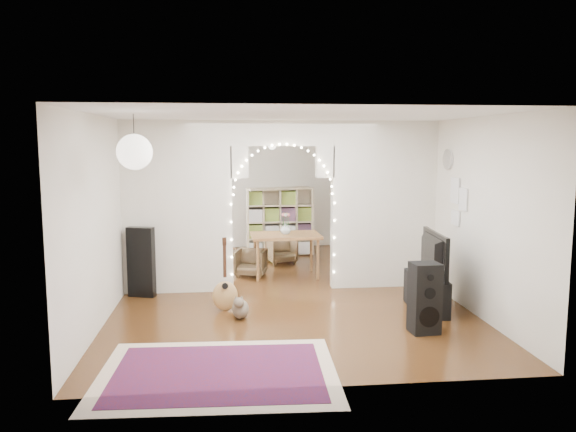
{
  "coord_description": "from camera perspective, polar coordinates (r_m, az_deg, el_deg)",
  "views": [
    {
      "loc": [
        -0.87,
        -8.86,
        2.35
      ],
      "look_at": [
        0.12,
        0.3,
        1.15
      ],
      "focal_mm": 35.0,
      "sensor_mm": 36.0,
      "label": 1
    }
  ],
  "objects": [
    {
      "name": "tabby_cat",
      "position": [
        7.68,
        -4.88,
        -9.29
      ],
      "size": [
        0.28,
        0.54,
        0.35
      ],
      "rotation": [
        0.0,
        0.0,
        -0.16
      ],
      "color": "brown",
      "rests_on": "floor"
    },
    {
      "name": "floor_speaker",
      "position": [
        7.22,
        13.71,
        -8.11
      ],
      "size": [
        0.37,
        0.33,
        0.88
      ],
      "rotation": [
        0.0,
        0.0,
        0.07
      ],
      "color": "black",
      "rests_on": "floor"
    },
    {
      "name": "paper_lantern",
      "position": [
        6.54,
        -15.32,
        6.3
      ],
      "size": [
        0.4,
        0.4,
        0.4
      ],
      "primitive_type": "sphere",
      "color": "white",
      "rests_on": "ceiling"
    },
    {
      "name": "wall_back",
      "position": [
        12.68,
        -2.24,
        2.92
      ],
      "size": [
        5.0,
        0.02,
        2.7
      ],
      "primitive_type": "cube",
      "color": "silver",
      "rests_on": "floor"
    },
    {
      "name": "wall_right",
      "position": [
        9.53,
        14.57,
        1.18
      ],
      "size": [
        0.02,
        7.5,
        2.7
      ],
      "primitive_type": "cube",
      "color": "silver",
      "rests_on": "floor"
    },
    {
      "name": "media_console",
      "position": [
        8.22,
        13.86,
        -7.59
      ],
      "size": [
        0.47,
        1.03,
        0.5
      ],
      "primitive_type": "cube",
      "rotation": [
        0.0,
        0.0,
        -0.07
      ],
      "color": "black",
      "rests_on": "floor"
    },
    {
      "name": "ceiling",
      "position": [
        8.91,
        -0.58,
        9.69
      ],
      "size": [
        5.0,
        7.5,
        0.02
      ],
      "primitive_type": "cube",
      "color": "white",
      "rests_on": "wall_back"
    },
    {
      "name": "picture_frames",
      "position": [
        8.59,
        16.83,
        1.44
      ],
      "size": [
        0.02,
        0.5,
        0.7
      ],
      "primitive_type": null,
      "color": "white",
      "rests_on": "wall_right"
    },
    {
      "name": "divider_wall",
      "position": [
        8.95,
        -0.57,
        1.51
      ],
      "size": [
        5.0,
        0.2,
        2.7
      ],
      "color": "silver",
      "rests_on": "floor"
    },
    {
      "name": "wall_clock",
      "position": [
        8.92,
        15.97,
        5.55
      ],
      "size": [
        0.03,
        0.31,
        0.31
      ],
      "primitive_type": "cylinder",
      "rotation": [
        0.0,
        1.57,
        0.0
      ],
      "color": "white",
      "rests_on": "wall_right"
    },
    {
      "name": "dining_chair_left",
      "position": [
        11.06,
        -0.67,
        -3.53
      ],
      "size": [
        0.64,
        0.65,
        0.49
      ],
      "primitive_type": "imported",
      "rotation": [
        0.0,
        0.0,
        0.24
      ],
      "color": "brown",
      "rests_on": "floor"
    },
    {
      "name": "window",
      "position": [
        10.81,
        -14.69,
        2.69
      ],
      "size": [
        0.04,
        1.2,
        1.4
      ],
      "primitive_type": "cube",
      "color": "white",
      "rests_on": "wall_left"
    },
    {
      "name": "ceiling_fan",
      "position": [
        10.89,
        -1.62,
        7.7
      ],
      "size": [
        1.1,
        1.1,
        0.3
      ],
      "primitive_type": null,
      "color": "#CD8844",
      "rests_on": "ceiling"
    },
    {
      "name": "dining_table",
      "position": [
        9.89,
        -0.25,
        -2.27
      ],
      "size": [
        1.22,
        0.84,
        0.76
      ],
      "rotation": [
        0.0,
        0.0,
        0.03
      ],
      "color": "brown",
      "rests_on": "floor"
    },
    {
      "name": "tv",
      "position": [
        8.09,
        13.98,
        -3.76
      ],
      "size": [
        0.22,
        1.08,
        0.62
      ],
      "primitive_type": "imported",
      "rotation": [
        0.0,
        0.0,
        1.5
      ],
      "color": "black",
      "rests_on": "media_console"
    },
    {
      "name": "wall_front",
      "position": [
        5.28,
        3.45,
        -3.51
      ],
      "size": [
        5.0,
        0.02,
        2.7
      ],
      "primitive_type": "cube",
      "color": "silver",
      "rests_on": "floor"
    },
    {
      "name": "floor",
      "position": [
        9.21,
        -0.55,
        -7.35
      ],
      "size": [
        7.5,
        7.5,
        0.0
      ],
      "primitive_type": "plane",
      "color": "black",
      "rests_on": "ground"
    },
    {
      "name": "area_rug",
      "position": [
        6.02,
        -7.11,
        -15.52
      ],
      "size": [
        2.51,
        1.93,
        0.02
      ],
      "primitive_type": "cube",
      "rotation": [
        0.0,
        0.0,
        -0.04
      ],
      "color": "maroon",
      "rests_on": "floor"
    },
    {
      "name": "bookcase",
      "position": [
        11.77,
        -0.83,
        -0.56
      ],
      "size": [
        1.43,
        0.7,
        1.42
      ],
      "primitive_type": "cube",
      "rotation": [
        0.0,
        0.0,
        0.26
      ],
      "color": "#BEB08A",
      "rests_on": "floor"
    },
    {
      "name": "acoustic_guitar",
      "position": [
        7.97,
        -6.42,
        -6.87
      ],
      "size": [
        0.38,
        0.24,
        0.89
      ],
      "rotation": [
        0.0,
        0.0,
        0.35
      ],
      "color": "tan",
      "rests_on": "floor"
    },
    {
      "name": "flower_vase",
      "position": [
        9.86,
        -0.25,
        -1.31
      ],
      "size": [
        0.19,
        0.19,
        0.19
      ],
      "primitive_type": "imported",
      "rotation": [
        0.0,
        0.0,
        0.03
      ],
      "color": "white",
      "rests_on": "dining_table"
    },
    {
      "name": "wall_left",
      "position": [
        9.06,
        -16.5,
        0.8
      ],
      "size": [
        0.02,
        7.5,
        2.7
      ],
      "primitive_type": "cube",
      "color": "silver",
      "rests_on": "floor"
    },
    {
      "name": "fairy_lights",
      "position": [
        8.81,
        -0.48,
        2.23
      ],
      "size": [
        1.64,
        0.04,
        1.6
      ],
      "primitive_type": null,
      "color": "#FFEABF",
      "rests_on": "divider_wall"
    },
    {
      "name": "dining_chair_right",
      "position": [
        10.02,
        -3.78,
        -4.75
      ],
      "size": [
        0.63,
        0.64,
        0.47
      ],
      "primitive_type": "imported",
      "rotation": [
        0.0,
        0.0,
        -0.26
      ],
      "color": "brown",
      "rests_on": "floor"
    },
    {
      "name": "guitar_case",
      "position": [
        8.9,
        -14.69,
        -4.55
      ],
      "size": [
        0.43,
        0.25,
        1.08
      ],
      "primitive_type": "cube",
      "rotation": [
        0.0,
        0.0,
        -0.3
      ],
      "color": "black",
      "rests_on": "floor"
    }
  ]
}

